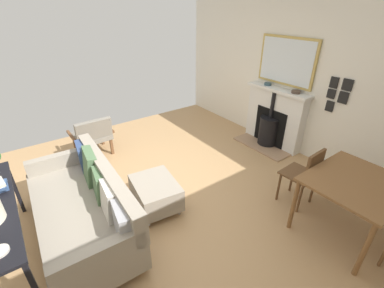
% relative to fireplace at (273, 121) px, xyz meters
% --- Properties ---
extents(ground_plane, '(5.69, 5.69, 0.01)m').
position_rel_fireplace_xyz_m(ground_plane, '(2.64, 0.20, -0.49)').
color(ground_plane, tan).
extents(wall_left, '(0.12, 5.69, 2.66)m').
position_rel_fireplace_xyz_m(wall_left, '(-0.20, 0.20, 0.85)').
color(wall_left, silver).
rests_on(wall_left, ground).
extents(fireplace, '(0.60, 1.25, 1.11)m').
position_rel_fireplace_xyz_m(fireplace, '(0.00, 0.00, 0.00)').
color(fireplace, '#9E7A5B').
rests_on(fireplace, ground).
extents(mirror_over_mantel, '(0.04, 1.11, 0.81)m').
position_rel_fireplace_xyz_m(mirror_over_mantel, '(-0.12, 0.00, 1.09)').
color(mirror_over_mantel, tan).
extents(mantel_bowl_near, '(0.13, 0.13, 0.05)m').
position_rel_fireplace_xyz_m(mantel_bowl_near, '(-0.02, -0.25, 0.65)').
color(mantel_bowl_near, '#334C56').
rests_on(mantel_bowl_near, fireplace).
extents(mantel_bowl_far, '(0.15, 0.15, 0.05)m').
position_rel_fireplace_xyz_m(mantel_bowl_far, '(-0.02, 0.35, 0.65)').
color(mantel_bowl_far, '#47382D').
rests_on(mantel_bowl_far, fireplace).
extents(sofa, '(0.95, 1.99, 0.84)m').
position_rel_fireplace_xyz_m(sofa, '(3.56, 0.17, -0.12)').
color(sofa, '#B2B2B7').
rests_on(sofa, ground).
extents(ottoman, '(0.62, 0.75, 0.41)m').
position_rel_fireplace_xyz_m(ottoman, '(2.71, 0.30, -0.24)').
color(ottoman, '#B2B2B7').
rests_on(ottoman, ground).
extents(armchair_accent, '(0.69, 0.61, 0.74)m').
position_rel_fireplace_xyz_m(armchair_accent, '(2.93, -1.57, -0.07)').
color(armchair_accent, brown).
rests_on(armchair_accent, ground).
extents(dining_table, '(1.03, 0.89, 0.74)m').
position_rel_fireplace_xyz_m(dining_table, '(1.10, 1.98, 0.17)').
color(dining_table, brown).
rests_on(dining_table, ground).
extents(dining_chair_near_fireplace, '(0.42, 0.42, 0.86)m').
position_rel_fireplace_xyz_m(dining_chair_near_fireplace, '(1.09, 1.40, 0.03)').
color(dining_chair_near_fireplace, brown).
rests_on(dining_chair_near_fireplace, ground).
extents(photo_gallery_row, '(0.02, 0.33, 0.55)m').
position_rel_fireplace_xyz_m(photo_gallery_row, '(-0.13, 0.98, 0.77)').
color(photo_gallery_row, black).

